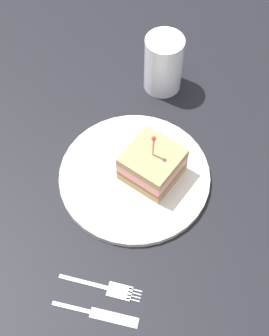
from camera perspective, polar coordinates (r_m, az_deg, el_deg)
name	(u,v)px	position (r cm, az deg, el deg)	size (l,w,h in cm)	color
ground_plane	(134,181)	(81.68, 0.00, -1.53)	(115.32, 115.32, 2.00)	black
plate	(134,176)	(80.37, 0.00, -0.97)	(25.01, 25.01, 1.07)	silver
sandwich_half_center	(152,164)	(77.68, 2.11, 0.43)	(8.58, 8.64, 10.29)	tan
drink_glass	(163,66)	(89.79, 3.40, 11.88)	(6.97, 6.97, 11.14)	#B74C33
fork	(109,288)	(72.76, -2.99, -13.98)	(11.87, 6.11, 0.35)	silver
knife	(100,314)	(71.75, -4.09, -16.80)	(11.94, 6.34, 0.35)	silver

